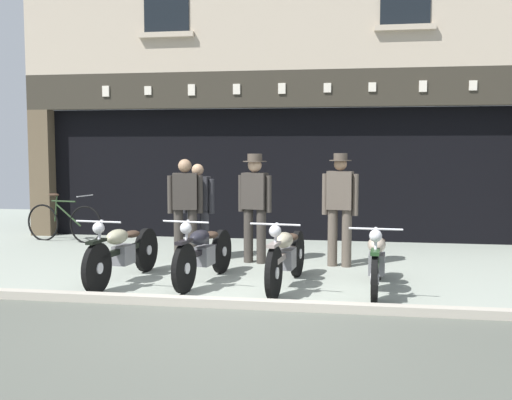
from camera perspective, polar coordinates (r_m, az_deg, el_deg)
ground at (r=6.05m, az=-4.67°, el=-12.97°), size 22.46×22.00×0.18m
shop_facade at (r=13.66m, az=3.31°, el=4.46°), size 10.76×4.42×6.31m
motorcycle_left at (r=8.43m, az=-12.46°, el=-4.73°), size 0.62×2.04×0.92m
motorcycle_center_left at (r=8.22m, az=-4.96°, el=-4.89°), size 0.62×1.93×0.92m
motorcycle_center at (r=7.92m, az=2.86°, el=-5.21°), size 0.62×2.03×0.92m
motorcycle_center_right at (r=7.84m, az=11.32°, el=-5.52°), size 0.62×2.00×0.89m
salesman_left at (r=9.93m, az=-5.49°, el=-0.64°), size 0.56×0.26×1.56m
shopkeeper_center at (r=9.52m, az=-0.11°, el=-0.17°), size 0.55×0.37×1.73m
salesman_right at (r=9.33m, az=7.92°, el=-0.36°), size 0.55×0.34×1.74m
assistant_far_right at (r=9.66m, az=-6.69°, el=-0.50°), size 0.55×0.29×1.65m
advert_board_near at (r=12.65m, az=-9.75°, el=4.03°), size 0.72×0.03×0.96m
leaning_bicycle at (r=12.34m, az=-17.68°, el=-1.98°), size 1.71×0.53×0.96m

